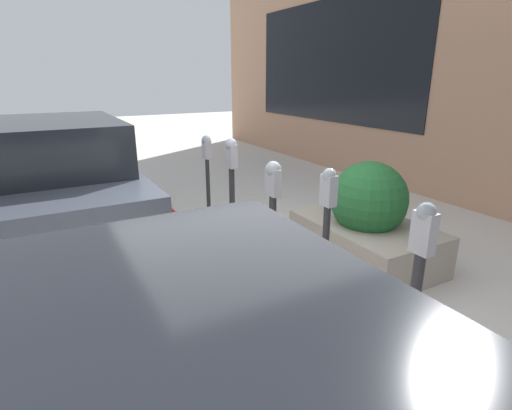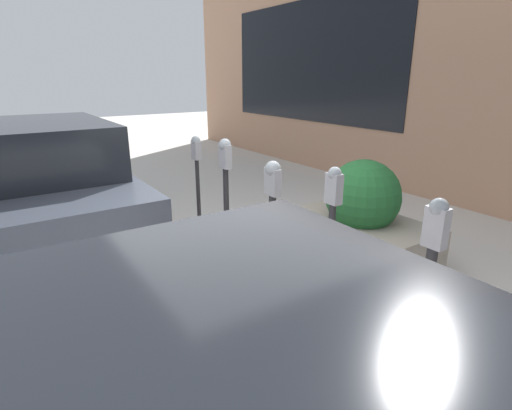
% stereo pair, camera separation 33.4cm
% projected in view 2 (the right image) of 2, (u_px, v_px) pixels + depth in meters
% --- Properties ---
extents(ground_plane, '(40.00, 40.00, 0.00)m').
position_uv_depth(ground_plane, '(250.00, 280.00, 4.42)').
color(ground_plane, beige).
extents(curb_strip, '(19.00, 0.16, 0.04)m').
position_uv_depth(curb_strip, '(243.00, 281.00, 4.37)').
color(curb_strip, red).
rests_on(curb_strip, ground_plane).
extents(building_facade, '(19.00, 0.17, 4.49)m').
position_uv_depth(building_facade, '(494.00, 69.00, 6.09)').
color(building_facade, tan).
rests_on(building_facade, ground_plane).
extents(parking_meter_nearest, '(0.15, 0.13, 1.38)m').
position_uv_depth(parking_meter_nearest, '(430.00, 268.00, 2.83)').
color(parking_meter_nearest, '#232326').
rests_on(parking_meter_nearest, ground_plane).
extents(parking_meter_second, '(0.14, 0.12, 1.42)m').
position_uv_depth(parking_meter_second, '(332.00, 219.00, 3.56)').
color(parking_meter_second, '#232326').
rests_on(parking_meter_second, ground_plane).
extents(parking_meter_middle, '(0.19, 0.17, 1.33)m').
position_uv_depth(parking_meter_middle, '(272.00, 200.00, 4.23)').
color(parking_meter_middle, '#232326').
rests_on(parking_meter_middle, ground_plane).
extents(parking_meter_fourth, '(0.18, 0.15, 1.43)m').
position_uv_depth(parking_meter_fourth, '(226.00, 175.00, 4.98)').
color(parking_meter_fourth, '#232326').
rests_on(parking_meter_fourth, ground_plane).
extents(parking_meter_farthest, '(0.16, 0.13, 1.35)m').
position_uv_depth(parking_meter_farthest, '(197.00, 164.00, 5.73)').
color(parking_meter_farthest, '#232326').
rests_on(parking_meter_farthest, ground_plane).
extents(planter_box, '(1.68, 1.08, 1.23)m').
position_uv_depth(planter_box, '(361.00, 221.00, 4.84)').
color(planter_box, gray).
rests_on(planter_box, ground_plane).
extents(parked_car_middle, '(4.38, 1.85, 1.62)m').
position_uv_depth(parked_car_middle, '(45.00, 183.00, 5.24)').
color(parked_car_middle, '#383D47').
rests_on(parked_car_middle, ground_plane).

